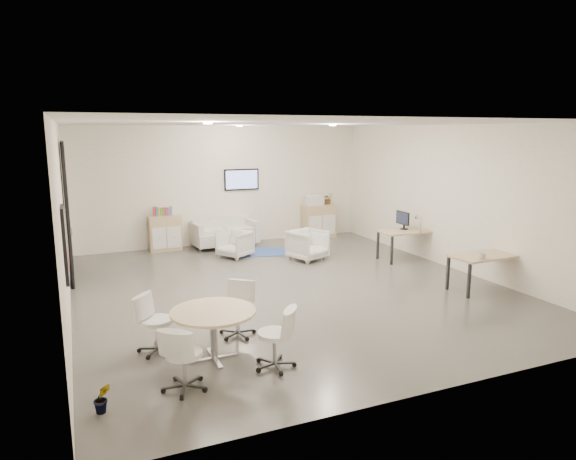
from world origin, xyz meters
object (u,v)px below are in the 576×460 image
Objects in this scene: sideboard_right at (319,221)px; desk_front at (485,258)px; armchair_right at (308,243)px; round_table at (213,316)px; sideboard_left at (165,233)px; desk_rear at (407,233)px; armchair_left at (235,243)px; loveseat at (224,234)px.

sideboard_right reaches higher than desk_front.
sideboard_right is 1.20× the size of armchair_right.
round_table is (-3.53, -4.50, 0.21)m from armchair_right.
sideboard_left is 4.45m from sideboard_right.
sideboard_right is 0.68× the size of desk_rear.
desk_rear is 1.22× the size of round_table.
sideboard_left is at bearing 150.15° from desk_rear.
sideboard_left is 1.15× the size of armchair_right.
armchair_right is at bearing -38.47° from sideboard_left.
sideboard_right is 8.48m from round_table.
sideboard_right is at bearing 36.48° from armchair_right.
desk_rear is at bearing 32.03° from round_table.
round_table is (-1.99, -5.45, 0.26)m from armchair_left.
desk_front is (-0.10, -2.63, -0.01)m from desk_rear.
armchair_left is at bearing 126.95° from armchair_right.
loveseat is 1.24m from armchair_left.
armchair_right is at bearing -61.47° from loveseat.
armchair_left is 0.51× the size of desk_rear.
round_table is at bearing -172.45° from desk_front.
desk_rear is (3.67, -3.08, 0.30)m from loveseat.
sideboard_left is 6.90m from round_table.
desk_rear is at bearing -43.61° from armchair_right.
sideboard_left is 3.81m from armchair_right.
desk_front is 5.74m from round_table.
sideboard_right is at bearing 82.26° from armchair_left.
loveseat is 2.19× the size of armchair_right.
loveseat reaches higher than desk_rear.
desk_rear is at bearing -32.14° from sideboard_left.
sideboard_right is 3.32m from armchair_left.
loveseat is 2.44× the size of armchair_left.
loveseat is 7.01m from round_table.
loveseat is 1.52× the size of round_table.
loveseat is at bearing 72.69° from round_table.
sideboard_right is 2.92m from loveseat.
armchair_left reaches higher than desk_front.
desk_rear is (2.23, -0.90, 0.24)m from armchair_right.
desk_rear is at bearing -45.01° from loveseat.
desk_front is at bearing -49.12° from sideboard_left.
sideboard_left is 0.80× the size of round_table.
armchair_right is (-1.47, -2.35, -0.08)m from sideboard_right.
desk_rear is 6.79m from round_table.
armchair_left and desk_rear have the same top height.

